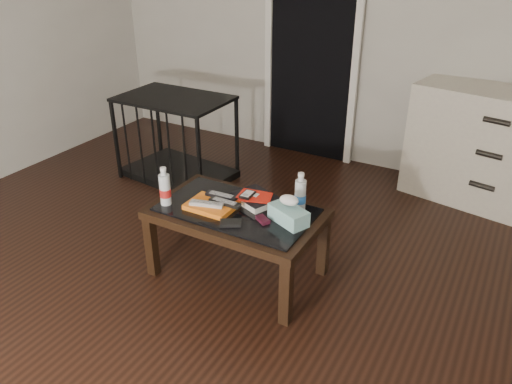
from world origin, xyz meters
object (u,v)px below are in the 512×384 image
textbook (255,199)px  tissue_box (289,215)px  dresser (492,149)px  water_bottle_left (165,186)px  coffee_table (237,218)px  pet_crate (178,151)px  water_bottle_right (300,192)px

textbook → tissue_box: size_ratio=1.09×
textbook → dresser: bearing=77.6°
water_bottle_left → tissue_box: bearing=12.7°
coffee_table → tissue_box: (0.33, 0.01, 0.11)m
tissue_box → dresser: bearing=87.5°
coffee_table → dresser: bearing=55.7°
tissue_box → coffee_table: bearing=-154.1°
tissue_box → pet_crate: bearing=171.7°
water_bottle_left → coffee_table: bearing=20.9°
dresser → tissue_box: (-0.87, -1.75, 0.06)m
tissue_box → water_bottle_left: bearing=-143.4°
dresser → water_bottle_right: 1.82m
water_bottle_left → water_bottle_right: same height
pet_crate → textbook: bearing=-27.3°
water_bottle_right → tissue_box: size_ratio=1.03×
coffee_table → water_bottle_right: water_bottle_right is taller
water_bottle_right → textbook: bearing=-170.5°
water_bottle_left → tissue_box: (0.73, 0.17, -0.07)m
water_bottle_left → dresser: bearing=50.1°
dresser → textbook: (-1.15, -1.64, 0.03)m
water_bottle_left → water_bottle_right: bearing=24.0°
coffee_table → water_bottle_right: size_ratio=4.20×
coffee_table → tissue_box: 0.35m
coffee_table → water_bottle_right: bearing=27.6°
dresser → tissue_box: size_ratio=5.53×
coffee_table → pet_crate: size_ratio=1.04×
textbook → water_bottle_left: (-0.46, -0.28, 0.10)m
dresser → water_bottle_right: (-0.87, -1.59, 0.13)m
water_bottle_right → dresser: bearing=61.3°
pet_crate → dresser: bearing=25.1°
pet_crate → tissue_box: size_ratio=4.19×
water_bottle_right → tissue_box: bearing=-88.5°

